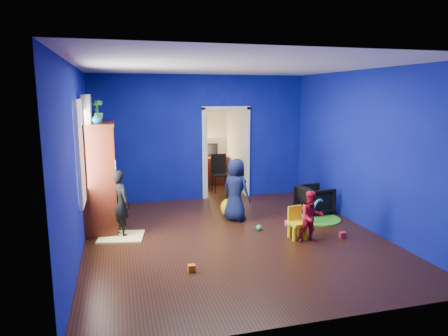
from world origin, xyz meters
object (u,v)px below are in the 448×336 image
object	(u,v)px
child_black	(120,203)
kid_chair	(298,224)
tv_armoire	(100,177)
folding_chair	(220,174)
play_mat	(318,219)
armchair	(314,200)
toddler_red	(311,217)
study_desk	(212,170)
crt_tv	(102,175)
child_navy	(236,190)
hopper_ball	(230,207)
vase	(96,118)

from	to	relation	value
child_black	kid_chair	xyz separation A→B (m)	(2.94, -0.93, -0.34)
tv_armoire	folding_chair	size ratio (longest dim) A/B	2.13
tv_armoire	play_mat	size ratio (longest dim) A/B	2.22
play_mat	tv_armoire	bearing A→B (deg)	172.79
kid_chair	folding_chair	xyz separation A→B (m)	(-0.44, 3.63, 0.21)
tv_armoire	play_mat	xyz separation A→B (m)	(4.12, -0.52, -0.97)
armchair	toddler_red	xyz separation A→B (m)	(-0.84, -1.48, 0.15)
study_desk	folding_chair	distance (m)	0.96
crt_tv	kid_chair	world-z (taller)	crt_tv
armchair	child_navy	bearing A→B (deg)	84.68
kid_chair	play_mat	world-z (taller)	kid_chair
crt_tv	study_desk	distance (m)	4.28
toddler_red	hopper_ball	size ratio (longest dim) A/B	2.30
study_desk	crt_tv	bearing A→B (deg)	-131.07
vase	toddler_red	bearing A→B (deg)	-20.81
toddler_red	armchair	bearing A→B (deg)	64.45
kid_chair	child_navy	bearing A→B (deg)	108.82
hopper_ball	child_navy	bearing A→B (deg)	-78.69
play_mat	study_desk	bearing A→B (deg)	109.30
child_black	vase	size ratio (longest dim) A/B	6.55
kid_chair	play_mat	xyz separation A→B (m)	(0.86, 0.87, -0.24)
child_navy	folding_chair	xyz separation A→B (m)	(0.29, 2.37, -0.16)
armchair	toddler_red	bearing A→B (deg)	144.48
child_navy	toddler_red	world-z (taller)	child_navy
folding_chair	armchair	bearing A→B (deg)	-58.67
child_black	study_desk	size ratio (longest dim) A/B	1.35
toddler_red	play_mat	distance (m)	1.36
hopper_ball	study_desk	xyz separation A→B (m)	(0.34, 3.08, 0.18)
hopper_ball	armchair	bearing A→B (deg)	-7.35
vase	tv_armoire	size ratio (longest dim) A/B	0.09
armchair	folding_chair	size ratio (longest dim) A/B	0.70
crt_tv	kid_chair	size ratio (longest dim) A/B	1.40
child_black	vase	xyz separation A→B (m)	(-0.32, 0.17, 1.46)
tv_armoire	folding_chair	xyz separation A→B (m)	(2.82, 2.23, -0.52)
toddler_red	vase	xyz separation A→B (m)	(-3.41, 1.30, 1.61)
armchair	kid_chair	size ratio (longest dim) A/B	1.29
tv_armoire	kid_chair	distance (m)	3.62
child_navy	vase	distance (m)	2.91
vase	hopper_ball	bearing A→B (deg)	9.50
toddler_red	study_desk	world-z (taller)	toddler_red
crt_tv	hopper_ball	size ratio (longest dim) A/B	1.84
toddler_red	crt_tv	xyz separation A→B (m)	(-3.37, 1.60, 0.58)
kid_chair	study_desk	world-z (taller)	study_desk
child_black	folding_chair	xyz separation A→B (m)	(2.50, 2.70, -0.13)
child_black	play_mat	size ratio (longest dim) A/B	1.34
hopper_ball	folding_chair	bearing A→B (deg)	80.76
folding_chair	child_black	bearing A→B (deg)	-132.80
hopper_ball	play_mat	xyz separation A→B (m)	(1.64, -0.64, -0.18)
crt_tv	hopper_ball	world-z (taller)	crt_tv
child_navy	kid_chair	bearing A→B (deg)	171.92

